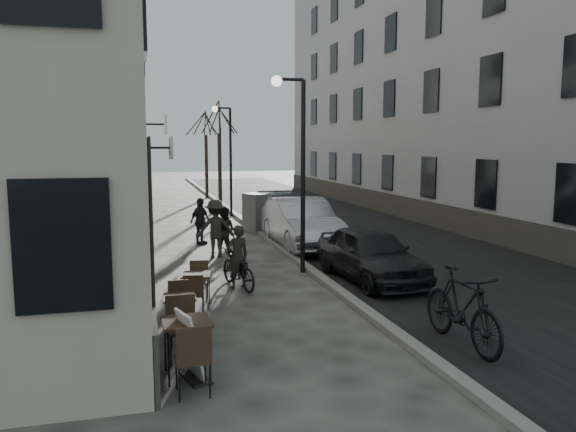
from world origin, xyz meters
name	(u,v)px	position (x,y,z in m)	size (l,w,h in m)	color
ground	(406,354)	(0.00, 0.00, 0.00)	(120.00, 120.00, 0.00)	#3A3735
road	(322,219)	(3.85, 16.00, 0.00)	(7.30, 60.00, 0.00)	black
kerb	(243,220)	(0.20, 16.00, 0.06)	(0.25, 60.00, 0.12)	slate
building_left	(86,27)	(-6.00, 16.50, 8.00)	(4.00, 35.00, 16.00)	#AC9F90
building_right	(435,45)	(9.50, 16.50, 8.00)	(4.00, 35.00, 16.00)	gray
streetlamp_near	(297,153)	(-0.17, 6.00, 3.16)	(0.90, 0.28, 5.09)	black
streetlamp_far	(227,148)	(-0.17, 18.00, 3.16)	(0.90, 0.28, 5.09)	black
tree_near	(219,118)	(-0.10, 21.00, 4.66)	(2.40, 2.40, 5.70)	black
tree_far	(206,122)	(-0.10, 27.00, 4.66)	(2.40, 2.40, 5.70)	black
bistro_set_a	(187,342)	(-3.51, 0.00, 0.52)	(0.72, 1.72, 1.01)	#322216
bistro_set_b	(180,311)	(-3.48, 1.91, 0.42)	(0.58, 1.40, 0.82)	#322216
bistro_set_c	(196,287)	(-3.04, 3.45, 0.44)	(0.69, 1.49, 0.86)	#322216
sign_board	(191,352)	(-3.46, -0.14, 0.41)	(0.51, 0.65, 1.02)	black
utility_cabinet	(255,213)	(0.10, 12.89, 0.75)	(0.55, 1.00, 1.50)	#575759
bicycle	(238,269)	(-1.93, 4.85, 0.46)	(0.61, 1.75, 0.92)	black
cyclist_rider	(238,257)	(-1.93, 4.85, 0.75)	(0.55, 0.36, 1.50)	black
pedestrian_near	(224,231)	(-1.69, 8.80, 0.75)	(0.73, 0.57, 1.49)	black
pedestrian_mid	(216,229)	(-1.96, 8.55, 0.87)	(1.13, 0.65, 1.75)	#282623
pedestrian_far	(200,221)	(-2.19, 10.88, 0.79)	(0.93, 0.39, 1.58)	black
car_near	(371,254)	(1.38, 4.71, 0.67)	(1.59, 3.96, 1.35)	black
car_mid	(301,223)	(1.00, 9.62, 0.80)	(1.69, 4.85, 1.60)	#9B9EA4
car_far	(283,209)	(1.68, 14.78, 0.65)	(1.82, 4.47, 1.30)	#31343A
moped	(462,308)	(1.05, 0.07, 0.66)	(0.62, 2.21, 1.33)	black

